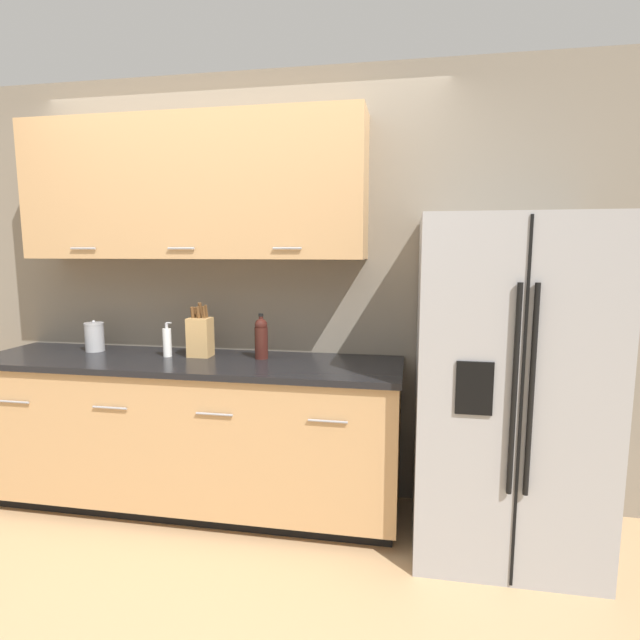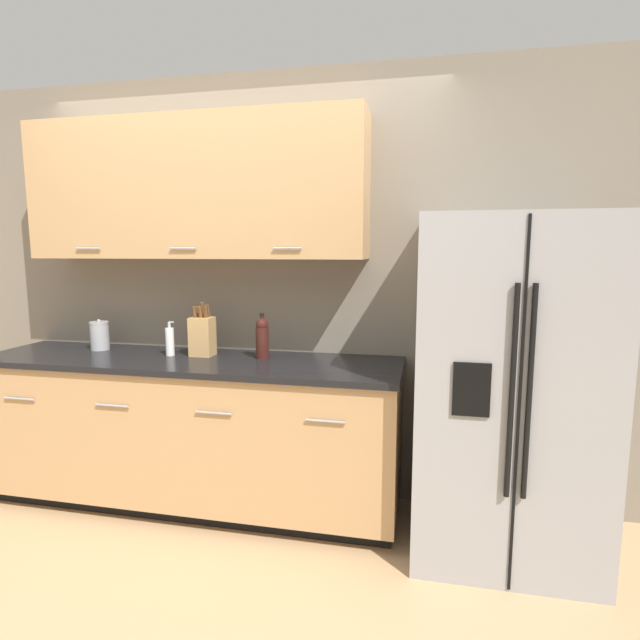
{
  "view_description": "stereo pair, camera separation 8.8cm",
  "coord_description": "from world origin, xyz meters",
  "px_view_note": "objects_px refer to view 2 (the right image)",
  "views": [
    {
      "loc": [
        1.06,
        -1.89,
        1.55
      ],
      "look_at": [
        0.57,
        0.79,
        1.16
      ],
      "focal_mm": 28.0,
      "sensor_mm": 36.0,
      "label": 1
    },
    {
      "loc": [
        1.14,
        -1.87,
        1.55
      ],
      "look_at": [
        0.57,
        0.79,
        1.16
      ],
      "focal_mm": 28.0,
      "sensor_mm": 36.0,
      "label": 2
    }
  ],
  "objects_px": {
    "refrigerator": "(506,388)",
    "wine_bottle": "(262,337)",
    "knife_block": "(202,335)",
    "steel_canister": "(100,336)",
    "soap_dispenser": "(170,341)"
  },
  "relations": [
    {
      "from": "steel_canister",
      "to": "knife_block",
      "type": "bearing_deg",
      "value": -2.43
    },
    {
      "from": "knife_block",
      "to": "wine_bottle",
      "type": "bearing_deg",
      "value": 1.28
    },
    {
      "from": "soap_dispenser",
      "to": "refrigerator",
      "type": "bearing_deg",
      "value": -3.28
    },
    {
      "from": "soap_dispenser",
      "to": "knife_block",
      "type": "bearing_deg",
      "value": 11.14
    },
    {
      "from": "knife_block",
      "to": "wine_bottle",
      "type": "height_order",
      "value": "knife_block"
    },
    {
      "from": "refrigerator",
      "to": "wine_bottle",
      "type": "xyz_separation_m",
      "value": [
        -1.34,
        0.16,
        0.18
      ]
    },
    {
      "from": "refrigerator",
      "to": "steel_canister",
      "type": "relative_size",
      "value": 8.69
    },
    {
      "from": "knife_block",
      "to": "steel_canister",
      "type": "height_order",
      "value": "knife_block"
    },
    {
      "from": "wine_bottle",
      "to": "steel_canister",
      "type": "xyz_separation_m",
      "value": [
        -1.1,
        0.02,
        -0.03
      ]
    },
    {
      "from": "knife_block",
      "to": "soap_dispenser",
      "type": "distance_m",
      "value": 0.2
    },
    {
      "from": "refrigerator",
      "to": "knife_block",
      "type": "bearing_deg",
      "value": 175.08
    },
    {
      "from": "refrigerator",
      "to": "soap_dispenser",
      "type": "relative_size",
      "value": 8.21
    },
    {
      "from": "refrigerator",
      "to": "knife_block",
      "type": "distance_m",
      "value": 1.73
    },
    {
      "from": "refrigerator",
      "to": "soap_dispenser",
      "type": "height_order",
      "value": "refrigerator"
    },
    {
      "from": "refrigerator",
      "to": "soap_dispenser",
      "type": "bearing_deg",
      "value": 176.72
    }
  ]
}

